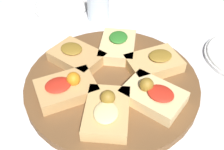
% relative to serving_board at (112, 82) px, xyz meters
% --- Properties ---
extents(ground_plane, '(3.00, 3.00, 0.00)m').
position_rel_serving_board_xyz_m(ground_plane, '(0.00, 0.00, -0.01)').
color(ground_plane, white).
extents(serving_board, '(0.43, 0.43, 0.02)m').
position_rel_serving_board_xyz_m(serving_board, '(0.00, 0.00, 0.00)').
color(serving_board, brown).
rests_on(serving_board, ground_plane).
extents(focaccia_slice_0, '(0.14, 0.11, 0.04)m').
position_rel_serving_board_xyz_m(focaccia_slice_0, '(-0.11, -0.02, 0.03)').
color(focaccia_slice_0, tan).
rests_on(focaccia_slice_0, serving_board).
extents(focaccia_slice_1, '(0.13, 0.16, 0.06)m').
position_rel_serving_board_xyz_m(focaccia_slice_1, '(-0.04, -0.11, 0.03)').
color(focaccia_slice_1, tan).
rests_on(focaccia_slice_1, serving_board).
extents(focaccia_slice_2, '(0.16, 0.16, 0.06)m').
position_rel_serving_board_xyz_m(focaccia_slice_2, '(0.07, -0.09, 0.03)').
color(focaccia_slice_2, tan).
rests_on(focaccia_slice_2, serving_board).
extents(focaccia_slice_3, '(0.14, 0.11, 0.06)m').
position_rel_serving_board_xyz_m(focaccia_slice_3, '(0.11, 0.02, 0.03)').
color(focaccia_slice_3, '#E5C689').
rests_on(focaccia_slice_3, serving_board).
extents(focaccia_slice_4, '(0.13, 0.16, 0.04)m').
position_rel_serving_board_xyz_m(focaccia_slice_4, '(0.04, 0.11, 0.03)').
color(focaccia_slice_4, tan).
rests_on(focaccia_slice_4, serving_board).
extents(focaccia_slice_5, '(0.15, 0.16, 0.04)m').
position_rel_serving_board_xyz_m(focaccia_slice_5, '(-0.07, 0.09, 0.03)').
color(focaccia_slice_5, '#E5C689').
rests_on(focaccia_slice_5, serving_board).
extents(plate_left, '(0.19, 0.19, 0.02)m').
position_rel_serving_board_xyz_m(plate_left, '(-0.41, 0.14, -0.00)').
color(plate_left, white).
rests_on(plate_left, ground_plane).
extents(water_glass, '(0.07, 0.07, 0.10)m').
position_rel_serving_board_xyz_m(water_glass, '(-0.26, 0.19, 0.04)').
color(water_glass, silver).
rests_on(water_glass, ground_plane).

